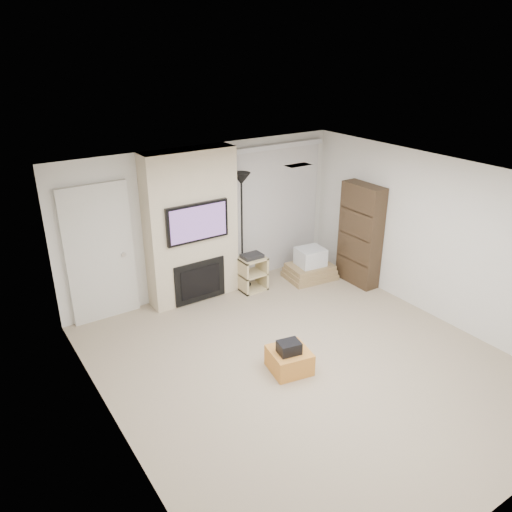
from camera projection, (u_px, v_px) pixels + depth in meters
floor at (305, 364)px, 6.71m from camera, size 5.00×5.50×0.00m
ceiling at (314, 183)px, 5.72m from camera, size 5.00×5.50×0.00m
wall_back at (205, 220)px, 8.32m from camera, size 5.00×0.00×2.50m
wall_left at (113, 342)px, 4.95m from camera, size 0.00×5.50×2.50m
wall_right at (439, 240)px, 7.48m from camera, size 0.00×5.50×2.50m
hvac_vent at (298, 165)px, 6.53m from camera, size 0.35×0.18×0.01m
ottoman at (289, 360)px, 6.53m from camera, size 0.58×0.58×0.30m
black_bag at (289, 347)px, 6.40m from camera, size 0.32×0.27×0.16m
fireplace_wall at (192, 228)px, 7.99m from camera, size 1.50×0.47×2.50m
entry_door at (100, 255)px, 7.46m from camera, size 1.02×0.11×2.14m
vertical_blinds at (275, 205)px, 8.98m from camera, size 1.98×0.10×2.37m
floor_lamp at (242, 199)px, 8.21m from camera, size 0.30×0.30×2.04m
av_stand at (252, 271)px, 8.60m from camera, size 0.45×0.38×0.66m
box_stack at (310, 267)px, 9.06m from camera, size 0.93×0.74×0.58m
bookshelf at (360, 235)px, 8.65m from camera, size 0.30×0.80×1.80m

